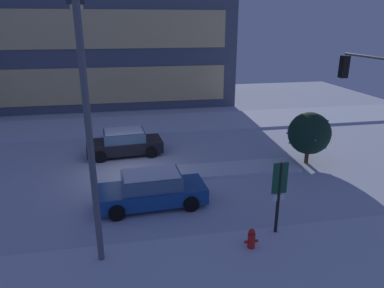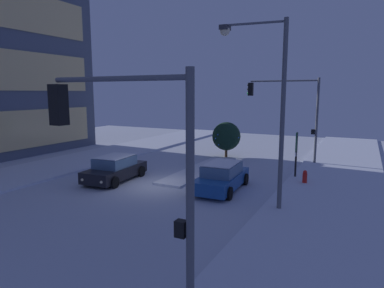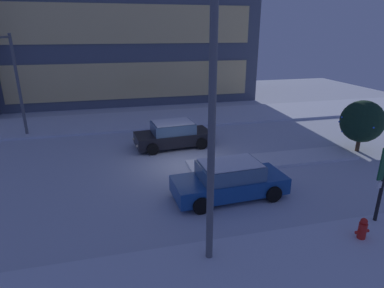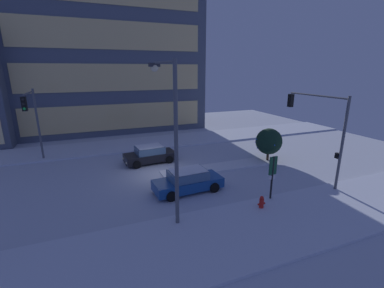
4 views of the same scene
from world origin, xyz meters
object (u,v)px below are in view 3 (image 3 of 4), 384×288
object	(u,v)px
car_near	(230,180)
street_lamp_arched	(201,73)
traffic_light_corner_far_left	(7,70)
car_far	(173,135)
parking_info_sign	(384,177)
decorated_tree_median	(362,121)
fire_hydrant	(362,230)

from	to	relation	value
car_near	street_lamp_arched	xyz separation A→B (m)	(-2.00, -2.79, 4.64)
traffic_light_corner_far_left	car_near	bearing A→B (deg)	47.49
car_near	car_far	xyz separation A→B (m)	(-1.08, 6.44, -0.00)
car_near	parking_info_sign	bearing A→B (deg)	-39.07
car_far	street_lamp_arched	xyz separation A→B (m)	(-0.92, -9.23, 4.64)
car_far	decorated_tree_median	world-z (taller)	decorated_tree_median
car_far	decorated_tree_median	xyz separation A→B (m)	(9.93, -3.22, 1.01)
fire_hydrant	parking_info_sign	world-z (taller)	parking_info_sign
car_far	decorated_tree_median	size ratio (longest dim) A/B	1.58
car_near	traffic_light_corner_far_left	distance (m)	13.83
traffic_light_corner_far_left	decorated_tree_median	distance (m)	19.73
traffic_light_corner_far_left	decorated_tree_median	bearing A→B (deg)	72.78
traffic_light_corner_far_left	parking_info_sign	xyz separation A→B (m)	(14.11, -12.12, -2.56)
car_far	fire_hydrant	world-z (taller)	car_far
traffic_light_corner_far_left	car_far	bearing A→B (deg)	73.64
car_near	street_lamp_arched	size ratio (longest dim) A/B	0.57
car_near	parking_info_sign	xyz separation A→B (m)	(4.27, -3.10, 1.11)
traffic_light_corner_far_left	street_lamp_arched	world-z (taller)	street_lamp_arched
car_far	parking_info_sign	xyz separation A→B (m)	(5.36, -9.55, 1.11)
parking_info_sign	decorated_tree_median	xyz separation A→B (m)	(4.57, 6.33, -0.10)
street_lamp_arched	parking_info_sign	xyz separation A→B (m)	(6.28, -0.32, -3.54)
car_far	parking_info_sign	world-z (taller)	parking_info_sign
car_far	traffic_light_corner_far_left	size ratio (longest dim) A/B	0.72
street_lamp_arched	fire_hydrant	size ratio (longest dim) A/B	9.66
car_near	car_far	size ratio (longest dim) A/B	1.04
decorated_tree_median	parking_info_sign	bearing A→B (deg)	-125.84
car_far	street_lamp_arched	world-z (taller)	street_lamp_arched
traffic_light_corner_far_left	street_lamp_arched	xyz separation A→B (m)	(7.83, -11.80, 0.98)
car_near	parking_info_sign	size ratio (longest dim) A/B	1.66
decorated_tree_median	street_lamp_arched	bearing A→B (deg)	-151.00
car_near	street_lamp_arched	bearing A→B (deg)	-128.81
traffic_light_corner_far_left	street_lamp_arched	distance (m)	14.19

